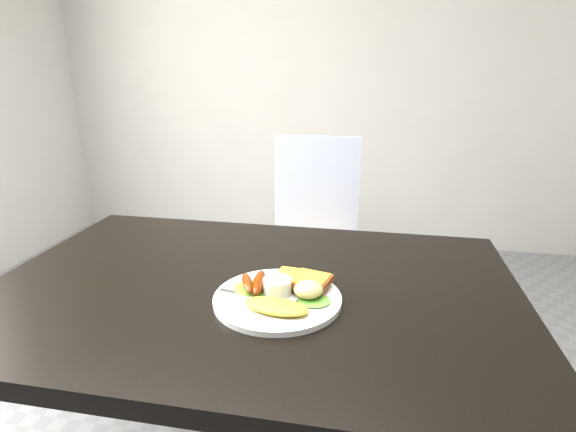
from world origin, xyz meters
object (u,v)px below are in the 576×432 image
dining_chair (311,248)px  plate (277,299)px  person (361,234)px  dining_table (253,292)px

dining_chair → plate: plate is taller
dining_chair → plate: size_ratio=1.47×
dining_chair → person: 0.56m
dining_table → plate: 0.10m
plate → person: bearing=74.6°
dining_table → person: size_ratio=0.86×
person → plate: size_ratio=5.15×
person → plate: 0.60m
dining_table → plate: size_ratio=4.42×
dining_chair → plate: (0.07, -1.02, 0.31)m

